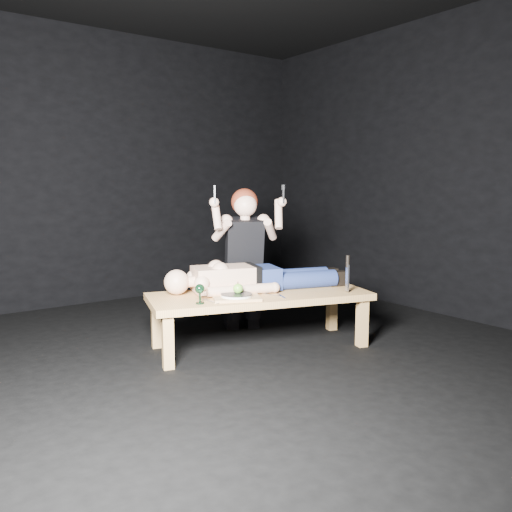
% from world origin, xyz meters
% --- Properties ---
extents(ground, '(5.00, 5.00, 0.00)m').
position_xyz_m(ground, '(0.00, 0.00, 0.00)').
color(ground, black).
rests_on(ground, ground).
extents(back_wall, '(5.00, 0.00, 5.00)m').
position_xyz_m(back_wall, '(0.00, 2.50, 1.50)').
color(back_wall, black).
rests_on(back_wall, ground).
extents(table, '(1.90, 1.15, 0.45)m').
position_xyz_m(table, '(0.33, 0.07, 0.23)').
color(table, tan).
rests_on(table, ground).
extents(lying_man, '(1.82, 1.01, 0.26)m').
position_xyz_m(lying_man, '(0.42, 0.20, 0.58)').
color(lying_man, '#DBB293').
rests_on(lying_man, table).
extents(kneeling_woman, '(0.98, 1.02, 1.33)m').
position_xyz_m(kneeling_woman, '(0.53, 0.59, 0.67)').
color(kneeling_woman, black).
rests_on(kneeling_woman, ground).
extents(serving_tray, '(0.43, 0.39, 0.02)m').
position_xyz_m(serving_tray, '(0.05, -0.01, 0.46)').
color(serving_tray, tan).
rests_on(serving_tray, table).
extents(plate, '(0.32, 0.32, 0.02)m').
position_xyz_m(plate, '(0.05, -0.01, 0.48)').
color(plate, white).
rests_on(plate, serving_tray).
extents(apple, '(0.08, 0.08, 0.08)m').
position_xyz_m(apple, '(0.07, 0.01, 0.53)').
color(apple, green).
rests_on(apple, plate).
extents(goblet, '(0.09, 0.09, 0.15)m').
position_xyz_m(goblet, '(-0.26, 0.02, 0.52)').
color(goblet, black).
rests_on(goblet, table).
extents(fork_flat, '(0.03, 0.19, 0.01)m').
position_xyz_m(fork_flat, '(-0.16, 0.03, 0.45)').
color(fork_flat, '#B2B2B7').
rests_on(fork_flat, table).
extents(knife_flat, '(0.08, 0.18, 0.01)m').
position_xyz_m(knife_flat, '(0.39, -0.13, 0.45)').
color(knife_flat, '#B2B2B7').
rests_on(knife_flat, table).
extents(spoon_flat, '(0.07, 0.19, 0.01)m').
position_xyz_m(spoon_flat, '(0.36, -0.05, 0.45)').
color(spoon_flat, '#B2B2B7').
rests_on(spoon_flat, table).
extents(carving_knife, '(0.05, 0.05, 0.31)m').
position_xyz_m(carving_knife, '(0.93, -0.33, 0.60)').
color(carving_knife, '#B2B2B7').
rests_on(carving_knife, table).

